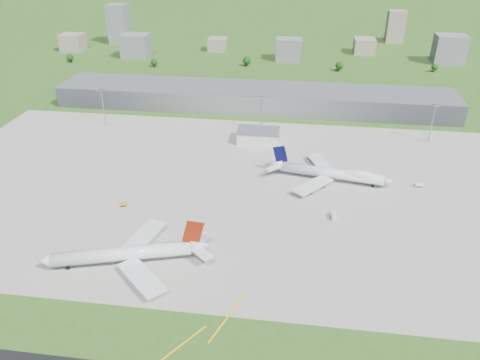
# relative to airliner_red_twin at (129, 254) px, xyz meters

# --- Properties ---
(ground) EXTENTS (1400.00, 1400.00, 0.00)m
(ground) POSITION_rel_airliner_red_twin_xyz_m (30.66, 180.75, -5.08)
(ground) COLOR #35551A
(ground) RESTS_ON ground
(apron) EXTENTS (360.00, 190.00, 0.08)m
(apron) POSITION_rel_airliner_red_twin_xyz_m (40.66, 70.75, -5.04)
(apron) COLOR gray
(apron) RESTS_ON ground
(terminal) EXTENTS (300.00, 42.00, 15.00)m
(terminal) POSITION_rel_airliner_red_twin_xyz_m (30.66, 195.75, 2.42)
(terminal) COLOR slate
(terminal) RESTS_ON ground
(ops_building) EXTENTS (26.00, 16.00, 8.00)m
(ops_building) POSITION_rel_airliner_red_twin_xyz_m (40.66, 130.75, -1.08)
(ops_building) COLOR silver
(ops_building) RESTS_ON ground
(mast_west) EXTENTS (3.50, 2.00, 25.90)m
(mast_west) POSITION_rel_airliner_red_twin_xyz_m (-69.34, 145.75, 12.62)
(mast_west) COLOR gray
(mast_west) RESTS_ON ground
(mast_center) EXTENTS (3.50, 2.00, 25.90)m
(mast_center) POSITION_rel_airliner_red_twin_xyz_m (40.66, 145.75, 12.62)
(mast_center) COLOR gray
(mast_center) RESTS_ON ground
(mast_east) EXTENTS (3.50, 2.00, 25.90)m
(mast_east) POSITION_rel_airliner_red_twin_xyz_m (150.66, 145.75, 12.62)
(mast_east) COLOR gray
(mast_east) RESTS_ON ground
(airliner_red_twin) EXTENTS (68.23, 52.08, 19.09)m
(airliner_red_twin) POSITION_rel_airliner_red_twin_xyz_m (0.00, 0.00, 0.00)
(airliner_red_twin) COLOR white
(airliner_red_twin) RESTS_ON ground
(airliner_blue_quad) EXTENTS (67.45, 52.35, 17.67)m
(airliner_blue_quad) POSITION_rel_airliner_red_twin_xyz_m (86.04, 83.91, -0.17)
(airliner_blue_quad) COLOR white
(airliner_blue_quad) RESTS_ON ground
(tug_yellow) EXTENTS (3.73, 2.81, 1.67)m
(tug_yellow) POSITION_rel_airliner_red_twin_xyz_m (-18.62, 43.28, -4.20)
(tug_yellow) COLOR #BD9E0B
(tug_yellow) RESTS_ON ground
(van_white_near) EXTENTS (2.97, 5.55, 2.69)m
(van_white_near) POSITION_rel_airliner_red_twin_xyz_m (85.93, 46.28, -3.73)
(van_white_near) COLOR silver
(van_white_near) RESTS_ON ground
(van_white_far) EXTENTS (4.27, 2.36, 2.17)m
(van_white_far) POSITION_rel_airliner_red_twin_xyz_m (132.87, 83.92, -3.98)
(van_white_far) COLOR white
(van_white_far) RESTS_ON ground
(bldg_far_w) EXTENTS (24.00, 20.00, 18.00)m
(bldg_far_w) POSITION_rel_airliner_red_twin_xyz_m (-189.34, 350.75, 3.92)
(bldg_far_w) COLOR gray
(bldg_far_w) RESTS_ON ground
(bldg_w) EXTENTS (28.00, 22.00, 24.00)m
(bldg_w) POSITION_rel_airliner_red_twin_xyz_m (-109.34, 330.75, 6.92)
(bldg_w) COLOR slate
(bldg_w) RESTS_ON ground
(bldg_cw) EXTENTS (20.00, 18.00, 14.00)m
(bldg_cw) POSITION_rel_airliner_red_twin_xyz_m (-29.34, 370.75, 1.92)
(bldg_cw) COLOR gray
(bldg_cw) RESTS_ON ground
(bldg_c) EXTENTS (26.00, 20.00, 22.00)m
(bldg_c) POSITION_rel_airliner_red_twin_xyz_m (50.66, 340.75, 5.92)
(bldg_c) COLOR slate
(bldg_c) RESTS_ON ground
(bldg_ce) EXTENTS (22.00, 24.00, 16.00)m
(bldg_ce) POSITION_rel_airliner_red_twin_xyz_m (130.66, 380.75, 2.92)
(bldg_ce) COLOR gray
(bldg_ce) RESTS_ON ground
(bldg_e) EXTENTS (30.00, 22.00, 28.00)m
(bldg_e) POSITION_rel_airliner_red_twin_xyz_m (210.66, 350.75, 8.92)
(bldg_e) COLOR slate
(bldg_e) RESTS_ON ground
(bldg_tall_w) EXTENTS (22.00, 20.00, 44.00)m
(bldg_tall_w) POSITION_rel_airliner_red_twin_xyz_m (-149.34, 390.75, 16.92)
(bldg_tall_w) COLOR slate
(bldg_tall_w) RESTS_ON ground
(bldg_tall_e) EXTENTS (20.00, 18.00, 36.00)m
(bldg_tall_e) POSITION_rel_airliner_red_twin_xyz_m (170.66, 440.75, 12.92)
(bldg_tall_e) COLOR gray
(bldg_tall_e) RESTS_ON ground
(tree_far_w) EXTENTS (7.20, 7.20, 8.80)m
(tree_far_w) POSITION_rel_airliner_red_twin_xyz_m (-169.34, 300.75, 0.10)
(tree_far_w) COLOR #382314
(tree_far_w) RESTS_ON ground
(tree_w) EXTENTS (6.75, 6.75, 8.25)m
(tree_w) POSITION_rel_airliner_red_twin_xyz_m (-79.34, 295.75, -0.23)
(tree_w) COLOR #382314
(tree_w) RESTS_ON ground
(tree_c) EXTENTS (8.10, 8.10, 9.90)m
(tree_c) POSITION_rel_airliner_red_twin_xyz_m (10.66, 310.75, 0.75)
(tree_c) COLOR #382314
(tree_c) RESTS_ON ground
(tree_e) EXTENTS (7.65, 7.65, 9.35)m
(tree_e) POSITION_rel_airliner_red_twin_xyz_m (100.66, 305.75, 0.43)
(tree_e) COLOR #382314
(tree_e) RESTS_ON ground
(tree_far_e) EXTENTS (6.30, 6.30, 7.70)m
(tree_far_e) POSITION_rel_airliner_red_twin_xyz_m (190.66, 315.75, -0.55)
(tree_far_e) COLOR #382314
(tree_far_e) RESTS_ON ground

